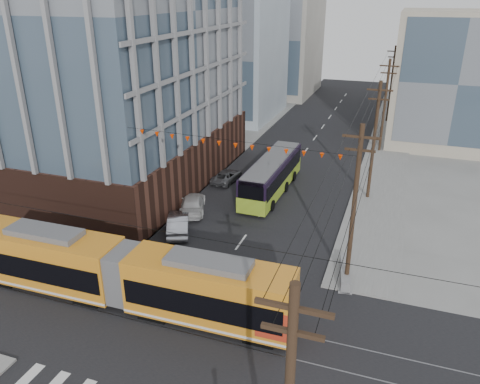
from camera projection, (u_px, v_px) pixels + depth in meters
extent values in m
plane|color=slate|center=(152.00, 367.00, 24.37)|extent=(160.00, 160.00, 0.00)
cube|color=#381E16|center=(58.00, 33.00, 45.37)|extent=(30.00, 25.00, 28.60)
cube|color=#8C99A5|center=(218.00, 56.00, 71.06)|extent=(18.00, 16.00, 18.00)
cube|color=gray|center=(453.00, 79.00, 57.91)|extent=(14.00, 14.00, 16.00)
cube|color=gray|center=(273.00, 38.00, 87.08)|extent=(16.00, 18.00, 20.00)
cube|color=#8C99A5|center=(458.00, 66.00, 75.03)|extent=(16.00, 16.00, 14.00)
cylinder|color=black|center=(391.00, 85.00, 68.12)|extent=(0.30, 0.30, 11.00)
imported|color=#9699A3|center=(178.00, 223.00, 37.78)|extent=(3.42, 4.99, 1.56)
imported|color=#B7B7B7|center=(193.00, 204.00, 41.36)|extent=(3.75, 5.51, 1.48)
imported|color=#494A4D|center=(227.00, 176.00, 47.89)|extent=(2.32, 4.48, 1.21)
cube|color=slate|center=(345.00, 272.00, 31.86)|extent=(1.51, 4.06, 0.79)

